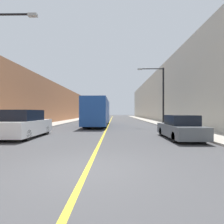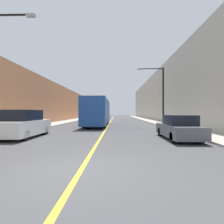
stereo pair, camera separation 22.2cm
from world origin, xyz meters
name	(u,v)px [view 1 (the left image)]	position (x,y,z in m)	size (l,w,h in m)	color
ground_plane	(87,170)	(0.00, 0.00, 0.00)	(200.00, 200.00, 0.00)	#474749
sidewalk_left	(73,120)	(-7.62, 30.00, 0.06)	(2.68, 72.00, 0.12)	#B2AA9E
sidewalk_right	(148,120)	(7.62, 30.00, 0.06)	(2.68, 72.00, 0.12)	#B2AA9E
building_row_left	(56,104)	(-10.96, 30.00, 3.30)	(4.00, 72.00, 6.59)	#B2724C
building_row_right	(165,96)	(10.96, 30.00, 4.91)	(4.00, 72.00, 9.82)	#B7B2A3
road_center_line	(110,121)	(0.00, 30.00, 0.00)	(0.16, 72.00, 0.01)	gold
bus	(98,112)	(-1.29, 16.99, 1.77)	(2.56, 11.19, 3.31)	#1E4793
parked_suv_left	(26,125)	(-5.20, 6.53, 0.87)	(1.87, 4.66, 1.88)	silver
car_right_near	(180,128)	(5.04, 6.04, 0.69)	(1.82, 4.45, 1.54)	#51565B
street_lamp_right	(161,92)	(6.25, 15.44, 4.12)	(3.13, 0.24, 6.82)	black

